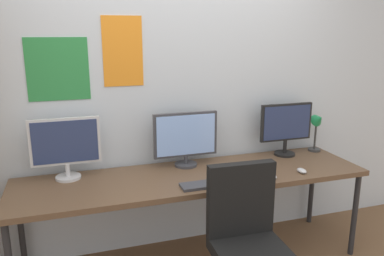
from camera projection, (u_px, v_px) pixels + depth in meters
name	position (u px, v px, depth m)	size (l,w,h in m)	color
wall_back	(178.00, 93.00, 3.11)	(5.04, 0.11, 2.60)	silver
desk	(194.00, 180.00, 2.88)	(2.64, 0.68, 0.74)	brown
monitor_left	(66.00, 145.00, 2.73)	(0.49, 0.18, 0.45)	silver
monitor_center	(186.00, 138.00, 3.00)	(0.52, 0.18, 0.43)	#38383D
monitor_right	(286.00, 126.00, 3.26)	(0.48, 0.18, 0.45)	black
desk_lamp	(318.00, 125.00, 3.36)	(0.11, 0.15, 0.37)	#333333
keyboard_main	(204.00, 185.00, 2.65)	(0.33, 0.13, 0.02)	#38383D
mouse_left_side	(302.00, 171.00, 2.90)	(0.06, 0.10, 0.03)	silver
mouse_right_side	(272.00, 176.00, 2.79)	(0.06, 0.10, 0.03)	silver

